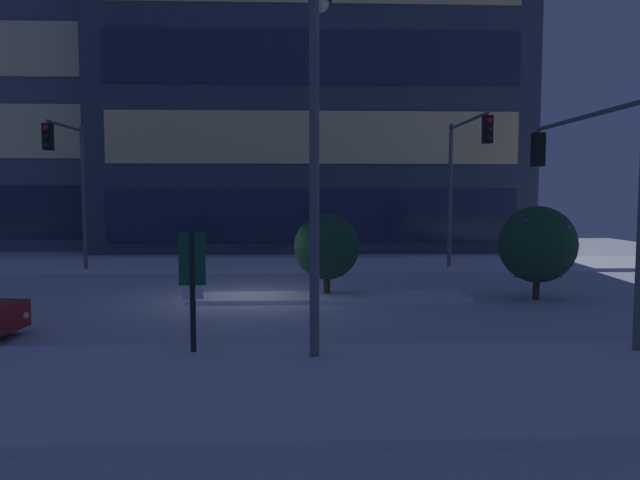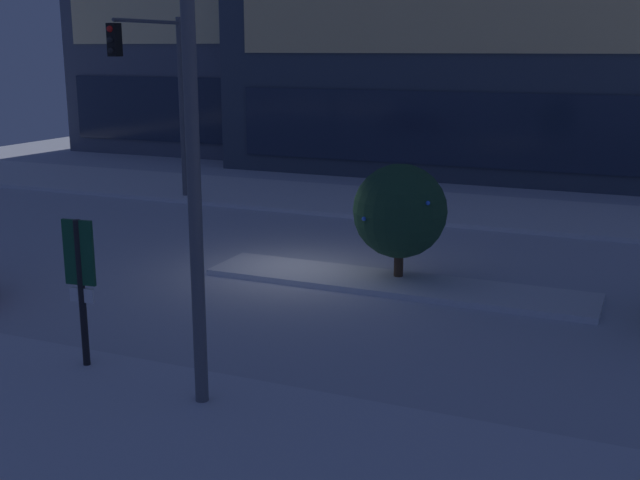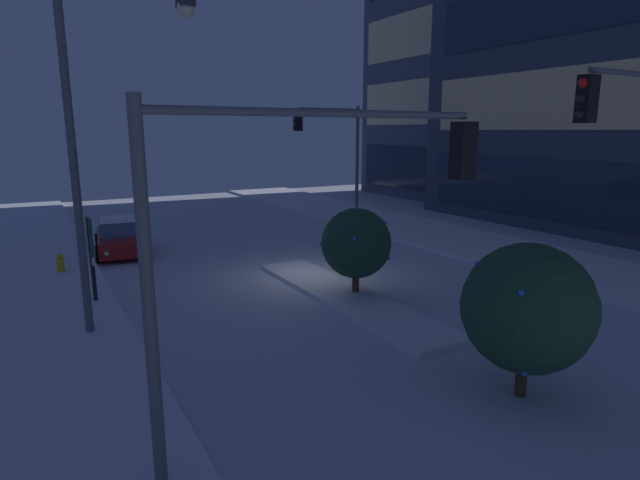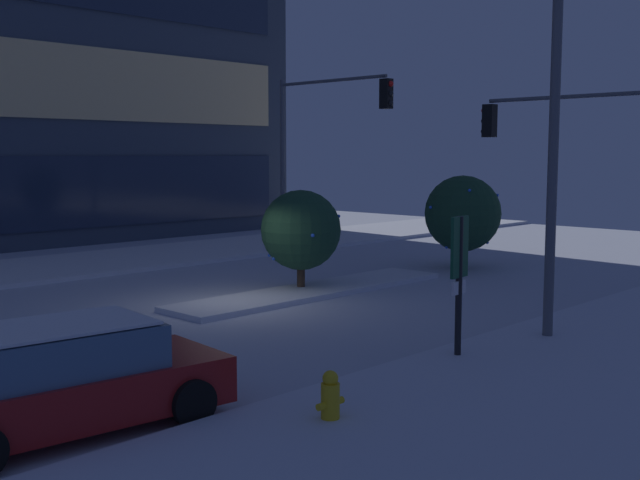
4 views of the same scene
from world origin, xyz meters
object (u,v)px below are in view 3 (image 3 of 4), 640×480
Objects in this scene: decorated_tree_median at (527,308)px; traffic_light_corner_near_right at (313,207)px; car_near at (120,237)px; fire_hydrant at (60,265)px; street_lamp_arched at (106,117)px; decorated_tree_left_of_median at (356,243)px; parking_info_sign at (91,250)px; traffic_light_corner_far_left at (334,144)px.

traffic_light_corner_near_right is at bearing -97.89° from decorated_tree_median.
car_near is 5.60× the size of fire_hydrant.
street_lamp_arched is (9.24, -1.41, 4.72)m from car_near.
street_lamp_arched is 7.83m from decorated_tree_left_of_median.
decorated_tree_median is at bearing 22.39° from car_near.
parking_info_sign is 7.89m from decorated_tree_left_of_median.
parking_info_sign is (6.64, -1.79, 0.97)m from car_near.
car_near is 6.95m from parking_info_sign.
parking_info_sign is (7.21, -12.72, -2.75)m from traffic_light_corner_far_left.
decorated_tree_median is (16.63, 4.79, 1.10)m from car_near.
decorated_tree_left_of_median is (-6.22, 4.98, -2.30)m from traffic_light_corner_near_right.
decorated_tree_left_of_median is (0.57, 6.86, -3.74)m from street_lamp_arched.
car_near is 10.47m from street_lamp_arched.
fire_hydrant is at bearing -132.51° from decorated_tree_left_of_median.
car_near is 16.37m from traffic_light_corner_near_right.
decorated_tree_median is at bearing 70.34° from traffic_light_corner_far_left.
fire_hydrant is 0.26× the size of decorated_tree_median.
decorated_tree_median is (17.19, -6.14, -2.61)m from traffic_light_corner_far_left.
decorated_tree_median is at bearing -7.89° from traffic_light_corner_near_right.
decorated_tree_median is at bearing -62.29° from parking_info_sign.
decorated_tree_left_of_median is (10.37, -5.49, -2.73)m from traffic_light_corner_far_left.
decorated_tree_left_of_median reaches higher than car_near.
fire_hydrant is (3.12, -13.40, -4.03)m from traffic_light_corner_far_left.
decorated_tree_left_of_median is (9.81, 5.44, 0.98)m from car_near.
decorated_tree_left_of_median reaches higher than parking_info_sign.
street_lamp_arched is (9.80, -12.34, 1.01)m from traffic_light_corner_far_left.
traffic_light_corner_far_left reaches higher than traffic_light_corner_near_right.
decorated_tree_median is at bearing -5.49° from decorated_tree_left_of_median.
traffic_light_corner_far_left is (-0.56, 10.93, 3.71)m from car_near.
parking_info_sign is at bearing 103.47° from traffic_light_corner_near_right.
fire_hydrant is 4.34m from parking_info_sign.
decorated_tree_median is at bearing -45.45° from street_lamp_arched.
parking_info_sign is at bearing 9.49° from fire_hydrant.
traffic_light_corner_far_left is 15.79m from street_lamp_arched.
fire_hydrant is at bearing -37.65° from car_near.
traffic_light_corner_far_left reaches higher than decorated_tree_median.
traffic_light_corner_near_right is at bearing -70.00° from street_lamp_arched.
traffic_light_corner_far_left is at bearing 57.76° from traffic_light_corner_near_right.
car_near is 0.77× the size of traffic_light_corner_near_right.
decorated_tree_left_of_median reaches higher than fire_hydrant.
traffic_light_corner_near_right is 7.26× the size of fire_hydrant.
traffic_light_corner_far_left is at bearing 99.27° from car_near.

